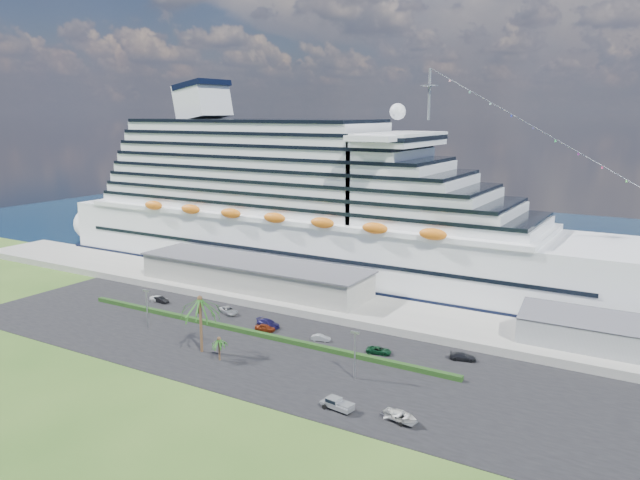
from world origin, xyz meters
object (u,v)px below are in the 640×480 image
Objects in this scene: cruise_ship at (315,214)px; boat_trailer at (401,416)px; parked_car_3 at (268,323)px; pickup_truck at (337,403)px.

boat_trailer is (54.32, -66.21, -15.43)m from cruise_ship.
cruise_ship reaches higher than parked_car_3.
cruise_ship is 47.55m from parked_car_3.
pickup_truck is at bearing -120.60° from parked_car_3.
parked_car_3 is at bearing -71.46° from cruise_ship.
pickup_truck reaches higher than boat_trailer.
cruise_ship is 35.18× the size of parked_car_3.
boat_trailer is at bearing -50.64° from cruise_ship.
pickup_truck is (30.20, -24.79, 0.20)m from parked_car_3.
parked_car_3 is at bearing 149.40° from boat_trailer.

